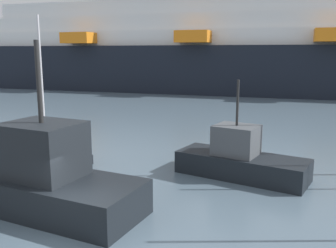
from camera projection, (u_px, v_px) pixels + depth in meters
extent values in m
plane|color=slate|center=(75.00, 241.00, 12.51)|extent=(600.00, 600.00, 0.00)
cube|color=black|center=(51.00, 155.00, 21.97)|extent=(5.62, 2.87, 0.53)
cube|color=beige|center=(51.00, 150.00, 21.92)|extent=(5.38, 2.70, 0.04)
cylinder|color=silver|center=(42.00, 84.00, 21.44)|extent=(0.13, 0.13, 7.64)
cylinder|color=silver|center=(60.00, 146.00, 21.43)|extent=(2.39, 0.84, 0.11)
cube|color=black|center=(37.00, 191.00, 15.16)|extent=(9.26, 4.51, 1.36)
cube|color=#1E2328|center=(43.00, 150.00, 14.64)|extent=(3.22, 2.79, 2.14)
cylinder|color=#262626|center=(39.00, 82.00, 14.14)|extent=(0.18, 0.18, 3.11)
cube|color=black|center=(241.00, 166.00, 18.84)|extent=(6.80, 3.95, 1.11)
cube|color=#4C5156|center=(236.00, 140.00, 18.76)|extent=(2.46, 2.24, 1.47)
cylinder|color=#262626|center=(238.00, 103.00, 18.41)|extent=(0.13, 0.13, 2.25)
cube|color=black|center=(325.00, 70.00, 56.08)|extent=(128.19, 21.99, 7.02)
cube|color=white|center=(327.00, 37.00, 55.19)|extent=(117.91, 19.51, 2.30)
cube|color=white|center=(329.00, 21.00, 54.76)|extent=(110.84, 18.34, 2.30)
cube|color=white|center=(330.00, 5.00, 54.32)|extent=(103.76, 17.17, 2.30)
cube|color=orange|center=(79.00, 38.00, 57.33)|extent=(4.71, 3.72, 1.61)
cube|color=orange|center=(193.00, 37.00, 51.92)|extent=(4.71, 3.72, 1.61)
cube|color=orange|center=(334.00, 35.00, 46.51)|extent=(4.71, 3.72, 1.61)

